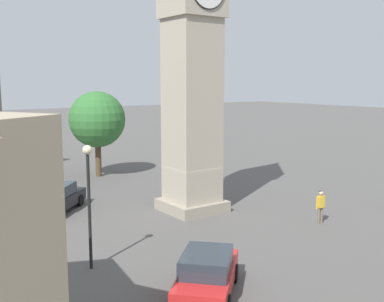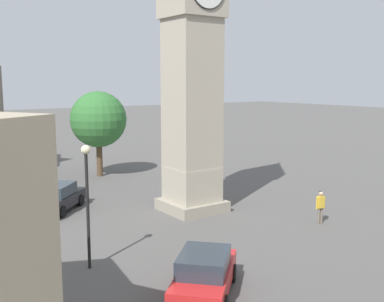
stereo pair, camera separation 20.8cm
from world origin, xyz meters
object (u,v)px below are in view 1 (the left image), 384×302
tree (97,120)px  lamp_post (89,186)px  car_blue_kerb (207,274)px  car_red_corner (57,198)px  clock_tower (192,8)px  pedestrian (321,204)px

tree → lamp_post: 17.85m
tree → lamp_post: tree is taller
car_blue_kerb → tree: size_ratio=0.65×
car_red_corner → tree: 10.21m
tree → lamp_post: bearing=-115.1°
clock_tower → car_blue_kerb: bearing=-122.6°
car_blue_kerb → lamp_post: size_ratio=0.87×
clock_tower → tree: bearing=91.4°
clock_tower → car_red_corner: clock_tower is taller
tree → car_red_corner: bearing=-127.7°
car_red_corner → pedestrian: size_ratio=2.44×
clock_tower → pedestrian: (3.90, -5.69, -9.86)m
car_blue_kerb → car_red_corner: 12.95m
car_blue_kerb → tree: 21.49m
clock_tower → pedestrian: bearing=-55.6°
lamp_post → clock_tower: bearing=29.1°
car_red_corner → tree: (5.87, 7.59, 3.52)m
pedestrian → tree: size_ratio=0.26×
lamp_post → pedestrian: bearing=-6.4°
car_blue_kerb → pedestrian: (9.51, 3.08, 0.25)m
clock_tower → car_blue_kerb: clock_tower is taller
clock_tower → car_red_corner: bearing=145.9°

